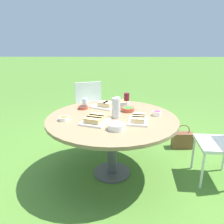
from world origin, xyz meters
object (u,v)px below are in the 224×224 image
Objects in this scene: handbag at (182,140)px; water_pitcher at (116,108)px; chair_near_right at (90,105)px; dining_table at (112,124)px; wine_glass at (127,97)px.

water_pitcher is at bearing 35.10° from handbag.
chair_near_right reaches higher than handbag.
water_pitcher reaches higher than handbag.
water_pitcher reaches higher than dining_table.
dining_table is at bearing -23.30° from water_pitcher.
chair_near_right is at bearing -18.15° from handbag.
water_pitcher is at bearing 70.42° from wine_glass.
chair_near_right is at bearing -71.55° from dining_table.
handbag is at bearing -144.90° from water_pitcher.
water_pitcher is (-0.05, 0.02, 0.19)m from dining_table.
handbag is (-1.43, 0.47, -0.40)m from chair_near_right.
wine_glass reaches higher than chair_near_right.
dining_table is at bearing 33.17° from handbag.
water_pitcher is at bearing 156.70° from dining_table.
chair_near_right is 1.29m from water_pitcher.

